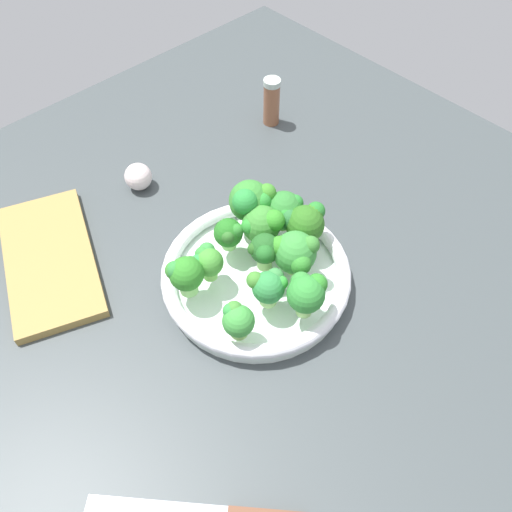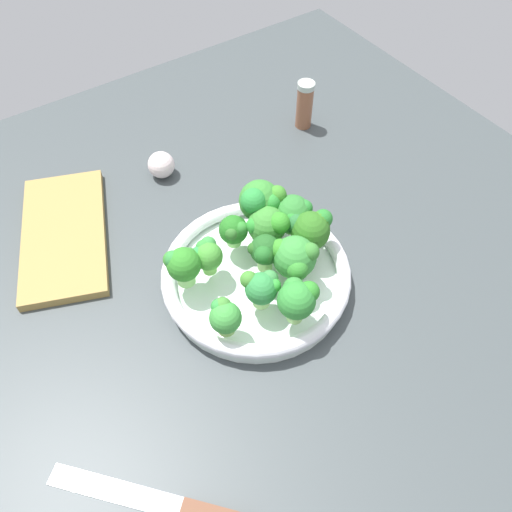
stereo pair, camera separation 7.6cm
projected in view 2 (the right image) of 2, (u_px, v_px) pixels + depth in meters
ground_plane at (251, 299)px, 81.65cm from camera, size 130.00×130.00×2.50cm
bowl at (256, 276)px, 80.37cm from camera, size 29.21×29.21×3.95cm
broccoli_floret_0 at (207, 254)px, 76.11cm from camera, size 4.82×4.57×5.54cm
broccoli_floret_1 at (294, 258)px, 74.78cm from camera, size 7.27×6.41×7.28cm
broccoli_floret_2 at (268, 225)px, 78.78cm from camera, size 6.42×6.29×7.08cm
broccoli_floret_3 at (311, 229)px, 78.23cm from camera, size 6.77×6.69×7.01cm
broccoli_floret_4 at (262, 287)px, 72.38cm from camera, size 5.30×5.19×5.88cm
broccoli_floret_5 at (261, 201)px, 80.53cm from camera, size 6.84×7.37×8.51cm
broccoli_floret_6 at (264, 252)px, 75.43cm from camera, size 4.97×4.89×6.54cm
broccoli_floret_7 at (293, 215)px, 80.51cm from camera, size 6.19×6.19×6.83cm
broccoli_floret_8 at (297, 299)px, 70.24cm from camera, size 5.88×6.07×7.10cm
broccoli_floret_9 at (234, 231)px, 79.44cm from camera, size 4.60×4.55×5.38cm
broccoli_floret_10 at (225, 316)px, 69.97cm from camera, size 4.75×4.48×5.36cm
broccoli_floret_11 at (182, 264)px, 74.31cm from camera, size 5.11×5.04×6.61cm
knife at (182, 508)px, 61.25cm from camera, size 21.31×19.65×1.50cm
cutting_board at (64, 234)px, 87.17cm from camera, size 30.61×22.61×1.60cm
garlic_bulb at (161, 165)px, 95.33cm from camera, size 4.92×4.92×4.92cm
pepper_shaker at (305, 105)px, 102.41cm from camera, size 3.39×3.39×9.87cm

